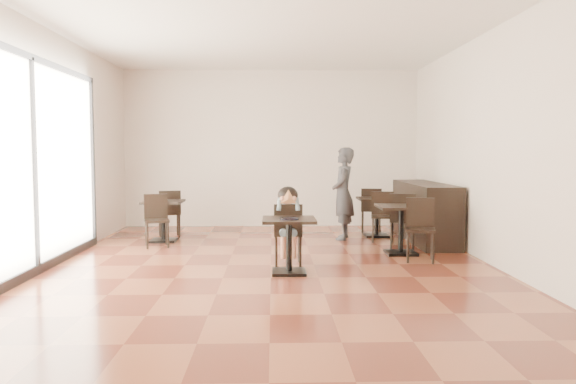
{
  "coord_description": "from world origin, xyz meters",
  "views": [
    {
      "loc": [
        0.03,
        -7.56,
        1.55
      ],
      "look_at": [
        0.23,
        -0.04,
        1.0
      ],
      "focal_mm": 35.0,
      "sensor_mm": 36.0,
      "label": 1
    }
  ],
  "objects_px": {
    "cafe_table_left": "(164,221)",
    "chair_left_b": "(157,221)",
    "child_table": "(289,246)",
    "chair_back_b": "(382,217)",
    "cafe_table_back": "(377,217)",
    "child_chair": "(288,234)",
    "cafe_table_mid": "(401,230)",
    "chair_mid_a": "(402,220)",
    "chair_mid_b": "(420,230)",
    "child": "(288,226)",
    "chair_left_a": "(169,213)",
    "chair_back_a": "(371,210)",
    "adult_patron": "(343,194)"
  },
  "relations": [
    {
      "from": "cafe_table_left",
      "to": "chair_left_b",
      "type": "bearing_deg",
      "value": -90.0
    },
    {
      "from": "child_table",
      "to": "chair_left_b",
      "type": "relative_size",
      "value": 0.83
    },
    {
      "from": "chair_left_b",
      "to": "chair_back_b",
      "type": "distance_m",
      "value": 3.79
    },
    {
      "from": "cafe_table_back",
      "to": "chair_left_b",
      "type": "height_order",
      "value": "chair_left_b"
    },
    {
      "from": "child_chair",
      "to": "cafe_table_mid",
      "type": "relative_size",
      "value": 1.15
    },
    {
      "from": "chair_mid_a",
      "to": "chair_mid_b",
      "type": "relative_size",
      "value": 1.0
    },
    {
      "from": "cafe_table_left",
      "to": "cafe_table_back",
      "type": "height_order",
      "value": "same"
    },
    {
      "from": "child",
      "to": "chair_left_a",
      "type": "xyz_separation_m",
      "value": [
        -2.08,
        2.58,
        -0.11
      ]
    },
    {
      "from": "cafe_table_mid",
      "to": "child_table",
      "type": "bearing_deg",
      "value": -143.15
    },
    {
      "from": "child",
      "to": "cafe_table_mid",
      "type": "height_order",
      "value": "child"
    },
    {
      "from": "child",
      "to": "child_table",
      "type": "bearing_deg",
      "value": -90.0
    },
    {
      "from": "chair_back_a",
      "to": "child_chair",
      "type": "bearing_deg",
      "value": 71.32
    },
    {
      "from": "chair_left_a",
      "to": "cafe_table_left",
      "type": "bearing_deg",
      "value": 74.66
    },
    {
      "from": "chair_mid_a",
      "to": "chair_left_b",
      "type": "xyz_separation_m",
      "value": [
        -3.95,
        0.19,
        -0.02
      ]
    },
    {
      "from": "adult_patron",
      "to": "chair_back_b",
      "type": "xyz_separation_m",
      "value": [
        0.65,
        -0.25,
        -0.38
      ]
    },
    {
      "from": "cafe_table_back",
      "to": "chair_left_b",
      "type": "distance_m",
      "value": 3.89
    },
    {
      "from": "child_chair",
      "to": "chair_mid_a",
      "type": "bearing_deg",
      "value": -145.4
    },
    {
      "from": "child_table",
      "to": "chair_left_b",
      "type": "distance_m",
      "value": 2.91
    },
    {
      "from": "child_chair",
      "to": "cafe_table_mid",
      "type": "bearing_deg",
      "value": -156.75
    },
    {
      "from": "chair_back_b",
      "to": "child",
      "type": "bearing_deg",
      "value": -120.57
    },
    {
      "from": "chair_left_b",
      "to": "child",
      "type": "bearing_deg",
      "value": -50.81
    },
    {
      "from": "child_table",
      "to": "cafe_table_left",
      "type": "height_order",
      "value": "cafe_table_left"
    },
    {
      "from": "cafe_table_left",
      "to": "chair_back_b",
      "type": "height_order",
      "value": "chair_back_b"
    },
    {
      "from": "chair_mid_a",
      "to": "chair_left_a",
      "type": "xyz_separation_m",
      "value": [
        -3.95,
        1.29,
        -0.02
      ]
    },
    {
      "from": "child",
      "to": "chair_mid_b",
      "type": "distance_m",
      "value": 1.88
    },
    {
      "from": "cafe_table_mid",
      "to": "cafe_table_back",
      "type": "relative_size",
      "value": 1.04
    },
    {
      "from": "child_chair",
      "to": "chair_mid_b",
      "type": "bearing_deg",
      "value": -174.23
    },
    {
      "from": "child_chair",
      "to": "adult_patron",
      "type": "relative_size",
      "value": 0.52
    },
    {
      "from": "child",
      "to": "chair_back_b",
      "type": "xyz_separation_m",
      "value": [
        1.68,
        1.95,
        -0.11
      ]
    },
    {
      "from": "child_chair",
      "to": "chair_mid_b",
      "type": "distance_m",
      "value": 1.88
    },
    {
      "from": "child_table",
      "to": "cafe_table_left",
      "type": "bearing_deg",
      "value": 128.86
    },
    {
      "from": "child_table",
      "to": "child",
      "type": "height_order",
      "value": "child"
    },
    {
      "from": "chair_mid_a",
      "to": "adult_patron",
      "type": "bearing_deg",
      "value": -34.15
    },
    {
      "from": "child_table",
      "to": "chair_left_a",
      "type": "xyz_separation_m",
      "value": [
        -2.08,
        3.13,
        0.07
      ]
    },
    {
      "from": "chair_mid_b",
      "to": "chair_mid_a",
      "type": "bearing_deg",
      "value": 103.11
    },
    {
      "from": "child_chair",
      "to": "chair_back_a",
      "type": "relative_size",
      "value": 1.0
    },
    {
      "from": "adult_patron",
      "to": "chair_back_b",
      "type": "distance_m",
      "value": 0.79
    },
    {
      "from": "child_table",
      "to": "cafe_table_mid",
      "type": "bearing_deg",
      "value": 36.85
    },
    {
      "from": "cafe_table_left",
      "to": "cafe_table_back",
      "type": "bearing_deg",
      "value": 7.07
    },
    {
      "from": "child",
      "to": "chair_left_a",
      "type": "height_order",
      "value": "child"
    },
    {
      "from": "chair_back_a",
      "to": "chair_left_b",
      "type": "bearing_deg",
      "value": 32.77
    },
    {
      "from": "child",
      "to": "chair_back_a",
      "type": "xyz_separation_m",
      "value": [
        1.68,
        3.05,
        -0.11
      ]
    },
    {
      "from": "child_chair",
      "to": "chair_back_a",
      "type": "distance_m",
      "value": 3.48
    },
    {
      "from": "child",
      "to": "chair_left_a",
      "type": "bearing_deg",
      "value": 128.86
    },
    {
      "from": "cafe_table_mid",
      "to": "chair_mid_b",
      "type": "bearing_deg",
      "value": -74.85
    },
    {
      "from": "adult_patron",
      "to": "cafe_table_mid",
      "type": "distance_m",
      "value": 1.67
    },
    {
      "from": "cafe_table_left",
      "to": "adult_patron",
      "type": "bearing_deg",
      "value": 3.06
    },
    {
      "from": "chair_left_b",
      "to": "chair_back_b",
      "type": "relative_size",
      "value": 1.0
    },
    {
      "from": "adult_patron",
      "to": "chair_left_b",
      "type": "xyz_separation_m",
      "value": [
        -3.11,
        -0.72,
        -0.38
      ]
    },
    {
      "from": "chair_left_a",
      "to": "chair_left_b",
      "type": "height_order",
      "value": "same"
    }
  ]
}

